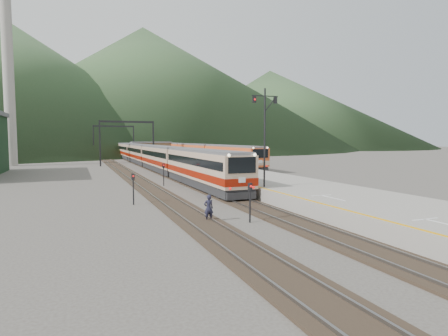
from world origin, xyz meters
name	(u,v)px	position (x,y,z in m)	size (l,w,h in m)	color
ground	(348,244)	(0.00, 0.00, 0.00)	(400.00, 400.00, 0.00)	#47423D
track_main	(161,171)	(0.00, 40.00, 0.07)	(2.60, 200.00, 0.23)	black
track_far	(126,173)	(-5.00, 40.00, 0.07)	(2.60, 200.00, 0.23)	black
track_second	(234,169)	(11.50, 40.00, 0.07)	(2.60, 200.00, 0.23)	black
platform	(202,168)	(5.60, 38.00, 0.50)	(8.00, 100.00, 1.00)	gray
gantry_near	(127,134)	(-2.85, 55.00, 5.59)	(9.55, 0.25, 8.00)	black
gantry_far	(114,135)	(-2.85, 80.00, 5.59)	(9.55, 0.25, 8.00)	black
smokestack	(9,80)	(-22.00, 62.00, 15.00)	(1.80, 1.80, 30.00)	#9E998E
station_shed	(151,148)	(5.60, 78.00, 2.57)	(9.40, 4.40, 3.10)	brown
hill_a	(9,85)	(-40.00, 190.00, 30.00)	(180.00, 180.00, 60.00)	#2E4F2A
hill_b	(144,87)	(30.00, 230.00, 37.50)	(220.00, 220.00, 75.00)	#2E4F2A
hill_c	(270,109)	(110.00, 210.00, 25.00)	(160.00, 160.00, 50.00)	#2E4F2A
main_train	(150,156)	(0.00, 48.99, 1.89)	(2.71, 74.49, 3.31)	tan
second_train	(196,153)	(11.50, 60.15, 1.95)	(2.82, 57.93, 3.44)	#D25426
signal_mast	(265,128)	(2.35, 12.68, 5.66)	(2.20, 0.26, 7.69)	black
short_signal_a	(250,197)	(-2.27, 5.62, 1.46)	(0.26, 0.22, 2.27)	black
short_signal_b	(164,171)	(-3.18, 24.04, 1.46)	(0.23, 0.18, 2.27)	black
short_signal_c	(133,185)	(-7.63, 13.94, 1.46)	(0.25, 0.20, 2.27)	black
worker	(209,208)	(-4.38, 6.74, 0.78)	(0.57, 0.37, 1.56)	#1F1E32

